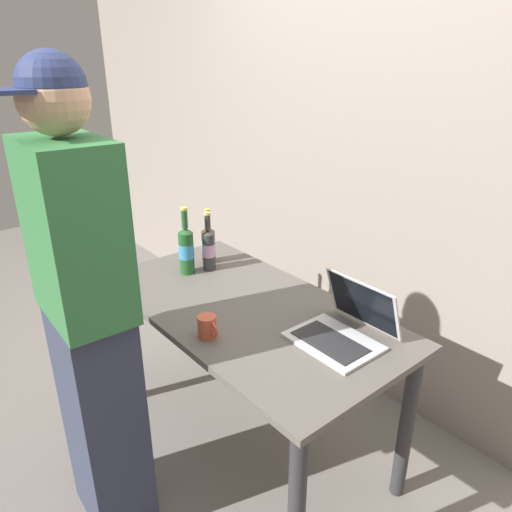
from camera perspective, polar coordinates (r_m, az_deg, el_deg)
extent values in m
plane|color=slate|center=(2.45, -1.11, -21.10)|extent=(8.00, 8.00, 0.00)
cube|color=#56514C|center=(2.02, -1.26, -6.32)|extent=(1.39, 0.73, 0.03)
cylinder|color=#2D2D30|center=(2.56, -15.75, -10.01)|extent=(0.06, 0.06, 0.70)
cylinder|color=#2D2D30|center=(2.81, -4.49, -6.03)|extent=(0.06, 0.06, 0.70)
cylinder|color=#2D2D30|center=(2.08, 17.58, -18.87)|extent=(0.06, 0.06, 0.70)
cube|color=#B7BABC|center=(1.79, 9.24, -10.10)|extent=(0.32, 0.24, 0.01)
cube|color=#232326|center=(1.78, 8.83, -10.11)|extent=(0.27, 0.15, 0.00)
cube|color=#B7BABC|center=(1.84, 12.69, -5.55)|extent=(0.32, 0.08, 0.20)
cube|color=black|center=(1.84, 12.61, -5.58)|extent=(0.30, 0.07, 0.19)
cylinder|color=#472B14|center=(2.42, -5.71, 1.10)|extent=(0.07, 0.07, 0.17)
cone|color=#472B14|center=(2.38, -5.80, 3.22)|extent=(0.07, 0.07, 0.02)
cylinder|color=#472B14|center=(2.37, -5.85, 4.42)|extent=(0.03, 0.03, 0.08)
cylinder|color=#BFB74C|center=(2.35, -5.90, 5.49)|extent=(0.03, 0.03, 0.01)
cylinder|color=#4CC99D|center=(2.41, -5.72, 1.29)|extent=(0.07, 0.07, 0.06)
cylinder|color=#333333|center=(2.33, -5.69, 0.52)|extent=(0.06, 0.06, 0.18)
cone|color=#333333|center=(2.29, -5.79, 2.91)|extent=(0.06, 0.06, 0.02)
cylinder|color=#333333|center=(2.28, -5.83, 4.05)|extent=(0.03, 0.03, 0.07)
cylinder|color=#BFB74C|center=(2.26, -5.88, 5.08)|extent=(0.03, 0.03, 0.01)
cylinder|color=#CC91BB|center=(2.33, -5.70, 0.73)|extent=(0.06, 0.06, 0.06)
cylinder|color=#1E5123|center=(2.30, -8.33, 0.36)|extent=(0.07, 0.07, 0.21)
cone|color=#1E5123|center=(2.26, -8.50, 3.07)|extent=(0.07, 0.07, 0.02)
cylinder|color=#1E5123|center=(2.24, -8.58, 4.41)|extent=(0.03, 0.03, 0.09)
cylinder|color=#BFB74C|center=(2.22, -8.65, 5.62)|extent=(0.03, 0.03, 0.01)
cylinder|color=teal|center=(2.29, -8.35, 0.59)|extent=(0.07, 0.07, 0.07)
cube|color=#2D3347|center=(1.96, -17.79, -18.03)|extent=(0.33, 0.24, 0.91)
cube|color=#2D6B38|center=(1.60, -20.94, 2.74)|extent=(0.39, 0.25, 0.58)
sphere|color=tan|center=(1.52, -23.10, 16.91)|extent=(0.21, 0.21, 0.21)
sphere|color=navy|center=(1.52, -23.32, 18.25)|extent=(0.20, 0.20, 0.20)
cube|color=navy|center=(1.49, -27.78, 17.08)|extent=(0.17, 0.12, 0.01)
cylinder|color=#BF4C33|center=(1.80, -5.89, -8.40)|extent=(0.07, 0.07, 0.08)
torus|color=#BF4C33|center=(1.77, -5.20, -8.78)|extent=(0.06, 0.01, 0.06)
cube|color=gray|center=(2.41, 14.74, 12.51)|extent=(6.00, 0.10, 2.60)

